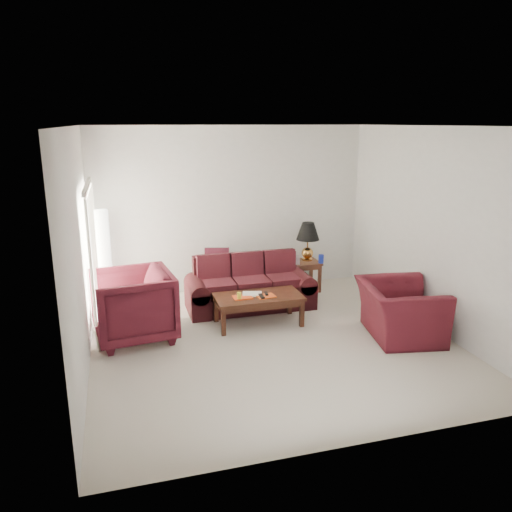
{
  "coord_description": "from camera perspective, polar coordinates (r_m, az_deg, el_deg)",
  "views": [
    {
      "loc": [
        -2.02,
        -6.29,
        3.05
      ],
      "look_at": [
        0.0,
        0.85,
        1.05
      ],
      "focal_mm": 35.0,
      "sensor_mm": 36.0,
      "label": 1
    }
  ],
  "objects": [
    {
      "name": "magazine_red",
      "position": [
        7.59,
        -1.54,
        -4.74
      ],
      "size": [
        0.29,
        0.22,
        0.02
      ],
      "primitive_type": "cube",
      "rotation": [
        0.0,
        0.0,
        0.01
      ],
      "color": "#CE4114",
      "rests_on": "coffee_table"
    },
    {
      "name": "picture_frame",
      "position": [
        9.32,
        4.39,
        -0.01
      ],
      "size": [
        0.18,
        0.19,
        0.05
      ],
      "primitive_type": "cube",
      "rotation": [
        1.36,
        0.0,
        0.42
      ],
      "color": "silver",
      "rests_on": "end_table"
    },
    {
      "name": "end_table",
      "position": [
        9.35,
        5.61,
        -2.24
      ],
      "size": [
        0.55,
        0.55,
        0.55
      ],
      "primitive_type": null,
      "rotation": [
        0.0,
        0.0,
        -0.08
      ],
      "color": "#502F1B",
      "rests_on": "ground"
    },
    {
      "name": "magazine_white",
      "position": [
        7.74,
        -0.43,
        -4.34
      ],
      "size": [
        0.35,
        0.29,
        0.02
      ],
      "primitive_type": "cube",
      "rotation": [
        0.0,
        0.0,
        -0.27
      ],
      "color": "white",
      "rests_on": "coffee_table"
    },
    {
      "name": "magazine_orange",
      "position": [
        7.64,
        1.12,
        -4.61
      ],
      "size": [
        0.3,
        0.24,
        0.02
      ],
      "primitive_type": "cube",
      "rotation": [
        0.0,
        0.0,
        0.12
      ],
      "color": "#CB4B17",
      "rests_on": "coffee_table"
    },
    {
      "name": "table_lamp",
      "position": [
        9.26,
        5.93,
        1.66
      ],
      "size": [
        0.47,
        0.47,
        0.72
      ],
      "primitive_type": null,
      "rotation": [
        0.0,
        0.0,
        0.11
      ],
      "color": "#B57F38",
      "rests_on": "end_table"
    },
    {
      "name": "sofa",
      "position": [
        8.38,
        -0.7,
        -3.13
      ],
      "size": [
        2.18,
        1.1,
        0.86
      ],
      "primitive_type": null,
      "rotation": [
        0.0,
        0.0,
        0.09
      ],
      "color": "black",
      "rests_on": "ground"
    },
    {
      "name": "remote_a",
      "position": [
        7.58,
        0.65,
        -4.6
      ],
      "size": [
        0.06,
        0.19,
        0.02
      ],
      "primitive_type": "cube",
      "rotation": [
        0.0,
        0.0,
        -0.03
      ],
      "color": "black",
      "rests_on": "coffee_table"
    },
    {
      "name": "clock",
      "position": [
        9.05,
        4.58,
        -0.53
      ],
      "size": [
        0.15,
        0.09,
        0.14
      ],
      "primitive_type": "cube",
      "rotation": [
        0.0,
        0.0,
        -0.31
      ],
      "color": "white",
      "rests_on": "end_table"
    },
    {
      "name": "remote_b",
      "position": [
        7.7,
        1.19,
        -4.29
      ],
      "size": [
        0.07,
        0.16,
        0.02
      ],
      "primitive_type": "cube",
      "rotation": [
        0.0,
        0.0,
        -0.16
      ],
      "color": "black",
      "rests_on": "coffee_table"
    },
    {
      "name": "floor",
      "position": [
        7.28,
        1.85,
        -9.7
      ],
      "size": [
        5.0,
        5.0,
        0.0
      ],
      "primitive_type": "plane",
      "color": "silver",
      "rests_on": "ground"
    },
    {
      "name": "yellow_glass",
      "position": [
        7.51,
        -1.94,
        -4.58
      ],
      "size": [
        0.09,
        0.09,
        0.11
      ],
      "primitive_type": "cylinder",
      "rotation": [
        0.0,
        0.0,
        -0.4
      ],
      "color": "yellow",
      "rests_on": "coffee_table"
    },
    {
      "name": "blinds",
      "position": [
        7.85,
        -18.19,
        -0.22
      ],
      "size": [
        0.1,
        2.0,
        2.16
      ],
      "primitive_type": "cube",
      "color": "silver",
      "rests_on": "ground"
    },
    {
      "name": "armchair_left",
      "position": [
        7.38,
        -13.88,
        -5.54
      ],
      "size": [
        1.24,
        1.21,
        1.01
      ],
      "primitive_type": "imported",
      "rotation": [
        0.0,
        0.0,
        -1.45
      ],
      "color": "#3C0E16",
      "rests_on": "ground"
    },
    {
      "name": "throw_pillow",
      "position": [
        8.83,
        -4.48,
        -0.43
      ],
      "size": [
        0.46,
        0.3,
        0.44
      ],
      "primitive_type": "cube",
      "rotation": [
        -0.21,
        0.0,
        -0.23
      ],
      "color": "black",
      "rests_on": "sofa"
    },
    {
      "name": "floor_lamp",
      "position": [
        8.68,
        -16.97,
        -0.3
      ],
      "size": [
        0.3,
        0.3,
        1.69
      ],
      "primitive_type": null,
      "rotation": [
        0.0,
        0.0,
        -0.09
      ],
      "color": "white",
      "rests_on": "ground"
    },
    {
      "name": "blue_canister",
      "position": [
        9.18,
        7.44,
        -0.33
      ],
      "size": [
        0.13,
        0.13,
        0.15
      ],
      "primitive_type": "cylinder",
      "rotation": [
        0.0,
        0.0,
        0.39
      ],
      "color": "#1C30BA",
      "rests_on": "end_table"
    },
    {
      "name": "armchair_right",
      "position": [
        7.59,
        16.1,
        -6.02
      ],
      "size": [
        1.26,
        1.38,
        0.79
      ],
      "primitive_type": "imported",
      "rotation": [
        0.0,
        0.0,
        1.39
      ],
      "color": "#420F17",
      "rests_on": "ground"
    },
    {
      "name": "coffee_table",
      "position": [
        7.77,
        0.26,
        -6.16
      ],
      "size": [
        1.45,
        0.93,
        0.47
      ],
      "primitive_type": null,
      "rotation": [
        0.0,
        0.0,
        0.21
      ],
      "color": "black",
      "rests_on": "ground"
    }
  ]
}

